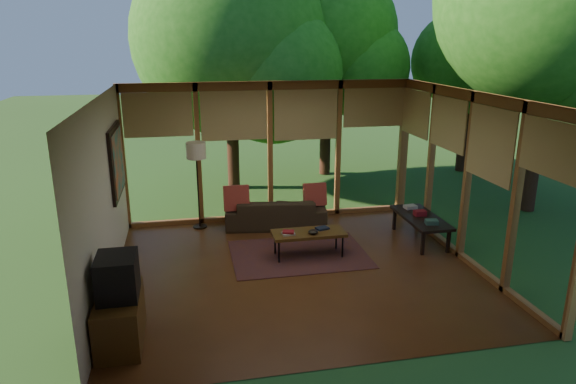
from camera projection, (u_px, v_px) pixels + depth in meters
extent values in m
plane|color=brown|center=(297.00, 270.00, 7.99)|extent=(5.50, 5.50, 0.00)
plane|color=white|center=(298.00, 95.00, 7.21)|extent=(5.50, 5.50, 0.00)
cube|color=silver|center=(104.00, 198.00, 7.08)|extent=(0.04, 5.00, 2.70)
cube|color=silver|center=(351.00, 254.00, 5.25)|extent=(5.50, 0.04, 2.70)
cube|color=#975F2E|center=(270.00, 152.00, 9.95)|extent=(5.50, 0.12, 2.70)
cube|color=#975F2E|center=(467.00, 178.00, 8.12)|extent=(0.12, 5.00, 2.70)
plane|color=#2B5821|center=(481.00, 147.00, 17.02)|extent=(40.00, 40.00, 0.00)
cylinder|color=#3B2115|center=(231.00, 94.00, 11.86)|extent=(0.28, 0.28, 4.45)
sphere|color=#1A5914|center=(229.00, 38.00, 11.50)|extent=(4.38, 4.38, 4.38)
cylinder|color=#3B2115|center=(326.00, 86.00, 13.12)|extent=(0.28, 0.28, 4.56)
sphere|color=#1A5914|center=(327.00, 35.00, 12.76)|extent=(3.53, 3.53, 3.53)
cylinder|color=#3B2115|center=(538.00, 78.00, 10.00)|extent=(0.28, 0.28, 5.45)
cylinder|color=#3B2115|center=(459.00, 102.00, 13.45)|extent=(0.28, 0.28, 3.73)
sphere|color=#1A5914|center=(462.00, 61.00, 13.15)|extent=(2.60, 2.60, 2.60)
cube|color=brown|center=(299.00, 254.00, 8.57)|extent=(2.24, 1.59, 0.01)
imported|color=#332819|center=(276.00, 212.00, 9.79)|extent=(1.98, 1.01, 0.55)
cube|color=maroon|center=(236.00, 199.00, 9.50)|extent=(0.47, 0.25, 0.49)
cube|color=maroon|center=(315.00, 195.00, 9.79)|extent=(0.43, 0.23, 0.45)
cube|color=#AEA59D|center=(288.00, 234.00, 8.28)|extent=(0.21, 0.16, 0.03)
cube|color=maroon|center=(288.00, 232.00, 8.27)|extent=(0.21, 0.18, 0.03)
cube|color=black|center=(322.00, 228.00, 8.52)|extent=(0.24, 0.20, 0.03)
ellipsoid|color=black|center=(313.00, 232.00, 8.30)|extent=(0.16, 0.16, 0.07)
cube|color=#573817|center=(120.00, 319.00, 6.03)|extent=(0.50, 1.00, 0.60)
cube|color=black|center=(117.00, 276.00, 5.87)|extent=(0.45, 0.55, 0.50)
cube|color=#345B50|center=(432.00, 222.00, 8.65)|extent=(0.23, 0.19, 0.08)
cube|color=maroon|center=(420.00, 213.00, 9.07)|extent=(0.20, 0.15, 0.09)
cube|color=#AEA59D|center=(410.00, 207.00, 9.45)|extent=(0.24, 0.18, 0.06)
cylinder|color=black|center=(200.00, 227.00, 9.80)|extent=(0.26, 0.26, 0.03)
cylinder|color=black|center=(198.00, 188.00, 9.57)|extent=(0.03, 0.03, 1.52)
cylinder|color=beige|center=(196.00, 150.00, 9.37)|extent=(0.36, 0.36, 0.30)
cube|color=#573817|center=(309.00, 233.00, 8.41)|extent=(1.20, 0.50, 0.05)
cylinder|color=black|center=(279.00, 252.00, 8.20)|extent=(0.03, 0.03, 0.38)
cylinder|color=black|center=(342.00, 247.00, 8.40)|extent=(0.03, 0.03, 0.38)
cylinder|color=black|center=(275.00, 244.00, 8.54)|extent=(0.03, 0.03, 0.38)
cylinder|color=black|center=(336.00, 239.00, 8.74)|extent=(0.03, 0.03, 0.38)
cube|color=black|center=(421.00, 218.00, 9.05)|extent=(0.60, 1.40, 0.05)
cube|color=black|center=(423.00, 244.00, 8.51)|extent=(0.05, 0.05, 0.40)
cube|color=black|center=(448.00, 241.00, 8.59)|extent=(0.05, 0.05, 0.40)
cube|color=black|center=(394.00, 219.00, 9.63)|extent=(0.05, 0.05, 0.40)
cube|color=black|center=(417.00, 218.00, 9.72)|extent=(0.05, 0.05, 0.40)
cube|color=black|center=(116.00, 161.00, 8.34)|extent=(0.05, 1.35, 1.15)
cube|color=#1C737F|center=(118.00, 161.00, 8.35)|extent=(0.02, 1.20, 1.00)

